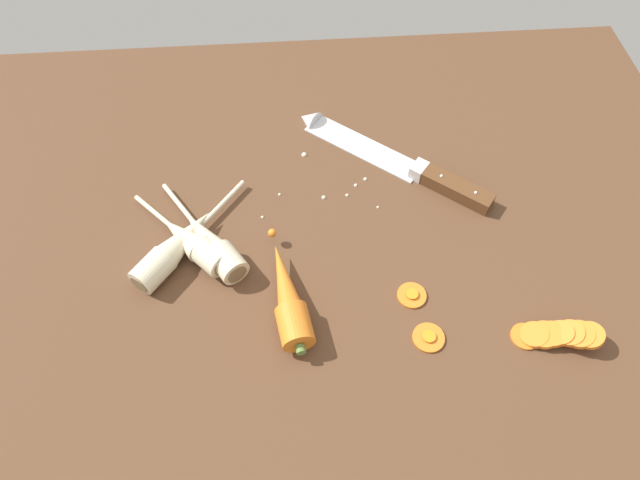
{
  "coord_description": "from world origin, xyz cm",
  "views": [
    {
      "loc": [
        -3.28,
        -45.41,
        64.58
      ],
      "look_at": [
        0.0,
        -2.0,
        1.5
      ],
      "focal_mm": 31.09,
      "sensor_mm": 36.0,
      "label": 1
    }
  ],
  "objects_px": {
    "chefs_knife": "(386,156)",
    "whole_carrot": "(288,297)",
    "parsnip_mid_left": "(192,241)",
    "carrot_slice_stack": "(557,335)",
    "carrot_slice_stray_near": "(429,337)",
    "carrot_slice_stray_mid": "(412,295)",
    "parsnip_mid_right": "(211,242)",
    "parsnip_front": "(176,247)"
  },
  "relations": [
    {
      "from": "parsnip_mid_right",
      "to": "carrot_slice_stray_mid",
      "type": "height_order",
      "value": "parsnip_mid_right"
    },
    {
      "from": "parsnip_mid_right",
      "to": "carrot_slice_stray_mid",
      "type": "bearing_deg",
      "value": -19.49
    },
    {
      "from": "whole_carrot",
      "to": "parsnip_front",
      "type": "xyz_separation_m",
      "value": [
        -0.15,
        0.09,
        -0.0
      ]
    },
    {
      "from": "carrot_slice_stray_near",
      "to": "parsnip_mid_right",
      "type": "bearing_deg",
      "value": 150.58
    },
    {
      "from": "carrot_slice_stack",
      "to": "whole_carrot",
      "type": "bearing_deg",
      "value": 167.49
    },
    {
      "from": "chefs_knife",
      "to": "whole_carrot",
      "type": "bearing_deg",
      "value": -123.59
    },
    {
      "from": "whole_carrot",
      "to": "parsnip_mid_right",
      "type": "xyz_separation_m",
      "value": [
        -0.1,
        0.09,
        -0.0
      ]
    },
    {
      "from": "carrot_slice_stack",
      "to": "carrot_slice_stray_mid",
      "type": "height_order",
      "value": "carrot_slice_stack"
    },
    {
      "from": "carrot_slice_stack",
      "to": "carrot_slice_stray_mid",
      "type": "distance_m",
      "value": 0.18
    },
    {
      "from": "chefs_knife",
      "to": "parsnip_mid_right",
      "type": "xyz_separation_m",
      "value": [
        -0.27,
        -0.15,
        0.01
      ]
    },
    {
      "from": "chefs_knife",
      "to": "parsnip_mid_left",
      "type": "bearing_deg",
      "value": -152.89
    },
    {
      "from": "carrot_slice_stack",
      "to": "carrot_slice_stray_near",
      "type": "xyz_separation_m",
      "value": [
        -0.16,
        0.01,
        -0.01
      ]
    },
    {
      "from": "chefs_knife",
      "to": "whole_carrot",
      "type": "height_order",
      "value": "whole_carrot"
    },
    {
      "from": "whole_carrot",
      "to": "parsnip_mid_right",
      "type": "height_order",
      "value": "whole_carrot"
    },
    {
      "from": "carrot_slice_stray_near",
      "to": "chefs_knife",
      "type": "bearing_deg",
      "value": 91.93
    },
    {
      "from": "chefs_knife",
      "to": "parsnip_mid_left",
      "type": "xyz_separation_m",
      "value": [
        -0.29,
        -0.15,
        0.01
      ]
    },
    {
      "from": "parsnip_mid_left",
      "to": "parsnip_mid_right",
      "type": "distance_m",
      "value": 0.03
    },
    {
      "from": "parsnip_front",
      "to": "carrot_slice_stray_mid",
      "type": "relative_size",
      "value": 4.84
    },
    {
      "from": "whole_carrot",
      "to": "carrot_slice_stray_near",
      "type": "distance_m",
      "value": 0.19
    },
    {
      "from": "whole_carrot",
      "to": "parsnip_mid_left",
      "type": "xyz_separation_m",
      "value": [
        -0.13,
        0.1,
        -0.0
      ]
    },
    {
      "from": "carrot_slice_stray_mid",
      "to": "chefs_knife",
      "type": "bearing_deg",
      "value": 89.9
    },
    {
      "from": "parsnip_front",
      "to": "parsnip_mid_left",
      "type": "xyz_separation_m",
      "value": [
        0.02,
        0.01,
        0.0
      ]
    },
    {
      "from": "chefs_knife",
      "to": "parsnip_mid_right",
      "type": "bearing_deg",
      "value": -150.11
    },
    {
      "from": "carrot_slice_stray_near",
      "to": "carrot_slice_stack",
      "type": "bearing_deg",
      "value": -4.5
    },
    {
      "from": "parsnip_mid_left",
      "to": "carrot_slice_stray_near",
      "type": "bearing_deg",
      "value": -27.77
    },
    {
      "from": "chefs_knife",
      "to": "carrot_slice_stack",
      "type": "distance_m",
      "value": 0.36
    },
    {
      "from": "whole_carrot",
      "to": "carrot_slice_stack",
      "type": "xyz_separation_m",
      "value": [
        0.33,
        -0.07,
        -0.01
      ]
    },
    {
      "from": "chefs_knife",
      "to": "carrot_slice_stray_near",
      "type": "height_order",
      "value": "chefs_knife"
    },
    {
      "from": "parsnip_mid_left",
      "to": "carrot_slice_stray_mid",
      "type": "distance_m",
      "value": 0.31
    },
    {
      "from": "parsnip_front",
      "to": "carrot_slice_stack",
      "type": "distance_m",
      "value": 0.51
    },
    {
      "from": "parsnip_mid_left",
      "to": "parsnip_front",
      "type": "bearing_deg",
      "value": -159.95
    },
    {
      "from": "parsnip_mid_right",
      "to": "carrot_slice_stack",
      "type": "distance_m",
      "value": 0.46
    },
    {
      "from": "parsnip_mid_right",
      "to": "carrot_slice_stray_near",
      "type": "relative_size",
      "value": 4.47
    },
    {
      "from": "carrot_slice_stack",
      "to": "carrot_slice_stray_near",
      "type": "relative_size",
      "value": 2.64
    },
    {
      "from": "whole_carrot",
      "to": "parsnip_mid_right",
      "type": "bearing_deg",
      "value": 137.09
    },
    {
      "from": "parsnip_mid_right",
      "to": "carrot_slice_stray_mid",
      "type": "distance_m",
      "value": 0.28
    },
    {
      "from": "parsnip_mid_right",
      "to": "carrot_slice_stray_mid",
      "type": "relative_size",
      "value": 4.7
    },
    {
      "from": "parsnip_front",
      "to": "parsnip_mid_left",
      "type": "bearing_deg",
      "value": 20.05
    },
    {
      "from": "parsnip_mid_left",
      "to": "carrot_slice_stack",
      "type": "xyz_separation_m",
      "value": [
        0.46,
        -0.17,
        -0.01
      ]
    },
    {
      "from": "parsnip_front",
      "to": "carrot_slice_stack",
      "type": "height_order",
      "value": "parsnip_front"
    },
    {
      "from": "parsnip_front",
      "to": "carrot_slice_stray_near",
      "type": "distance_m",
      "value": 0.36
    },
    {
      "from": "parsnip_front",
      "to": "parsnip_mid_left",
      "type": "relative_size",
      "value": 1.24
    }
  ]
}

